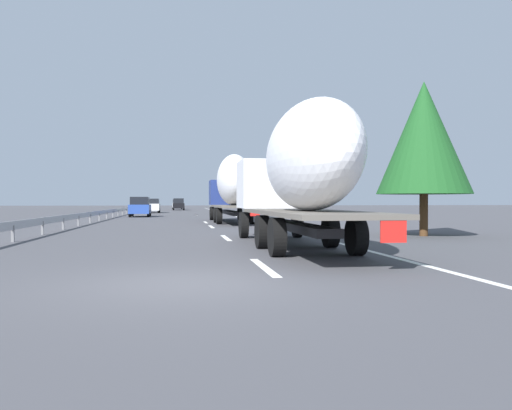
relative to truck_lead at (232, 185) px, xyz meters
The scene contains 21 objects.
ground_plane 14.59m from the truck_lead, 14.52° to the left, with size 260.00×260.00×0.00m, color #424247.
lane_stripe_0 24.30m from the truck_lead, behind, with size 3.20×0.20×0.01m, color white.
lane_stripe_1 15.22m from the truck_lead, behind, with size 3.20×0.20×0.01m, color white.
lane_stripe_2 6.58m from the truck_lead, 162.69° to the left, with size 3.20×0.20×0.01m, color white.
lane_stripe_3 3.18m from the truck_lead, 74.49° to the left, with size 3.20×0.20×0.01m, color white.
lane_stripe_4 19.58m from the truck_lead, ahead, with size 3.20×0.20×0.01m, color white.
lane_stripe_5 20.22m from the truck_lead, ahead, with size 3.20×0.20×0.01m, color white.
edge_line_right 19.17m from the truck_lead, ahead, with size 110.00×0.20×0.01m, color white.
truck_lead is the anchor object (origin of this frame).
truck_trailing 19.94m from the truck_lead, behind, with size 12.84×2.55×4.30m.
car_black_suv 50.24m from the truck_lead, ahead, with size 4.04×1.90×1.94m.
car_blue_sedan 15.96m from the truck_lead, 27.20° to the left, with size 4.22×1.88×1.88m.
car_silver_hatch 60.69m from the truck_lead, ahead, with size 4.13×1.80×1.81m.
car_white_van 31.61m from the truck_lead, 12.63° to the left, with size 4.70×1.81×1.80m.
road_sign 15.77m from the truck_lead, 11.34° to the right, with size 0.10×0.90×3.06m.
tree_0 34.91m from the truck_lead, 15.61° to the right, with size 3.00×3.00×7.00m.
tree_1 16.48m from the truck_lead, 156.35° to the right, with size 3.95×3.95×6.55m.
tree_2 33.32m from the truck_lead, 16.61° to the right, with size 3.39×3.39×6.80m.
tree_3 41.15m from the truck_lead, ahead, with size 3.43×3.43×5.49m.
tree_4 28.80m from the truck_lead, 18.28° to the right, with size 2.62×2.62×5.81m.
guardrail_median 19.54m from the truck_lead, 29.59° to the left, with size 94.00×0.10×0.76m.
Camera 1 is at (-9.27, 0.09, 1.47)m, focal length 35.98 mm.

